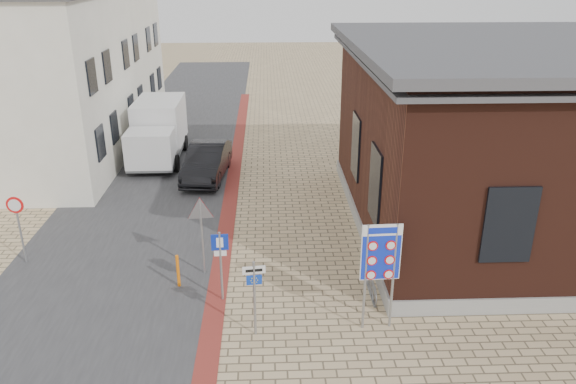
{
  "coord_description": "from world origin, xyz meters",
  "views": [
    {
      "loc": [
        -0.42,
        -12.26,
        9.27
      ],
      "look_at": [
        0.26,
        4.99,
        2.2
      ],
      "focal_mm": 35.0,
      "sensor_mm": 36.0,
      "label": 1
    }
  ],
  "objects_px": {
    "sedan": "(207,161)",
    "box_truck": "(158,131)",
    "border_sign": "(381,254)",
    "parking_sign": "(220,255)",
    "essen_sign": "(254,288)",
    "bollard": "(178,271)"
  },
  "relations": [
    {
      "from": "border_sign",
      "to": "essen_sign",
      "type": "height_order",
      "value": "border_sign"
    },
    {
      "from": "sedan",
      "to": "box_truck",
      "type": "xyz_separation_m",
      "value": [
        -2.65,
        2.64,
        0.72
      ]
    },
    {
      "from": "sedan",
      "to": "box_truck",
      "type": "distance_m",
      "value": 3.81
    },
    {
      "from": "box_truck",
      "to": "parking_sign",
      "type": "distance_m",
      "value": 13.61
    },
    {
      "from": "sedan",
      "to": "bollard",
      "type": "distance_m",
      "value": 9.55
    },
    {
      "from": "bollard",
      "to": "essen_sign",
      "type": "bearing_deg",
      "value": -46.26
    },
    {
      "from": "parking_sign",
      "to": "bollard",
      "type": "height_order",
      "value": "parking_sign"
    },
    {
      "from": "box_truck",
      "to": "essen_sign",
      "type": "bearing_deg",
      "value": -71.26
    },
    {
      "from": "box_truck",
      "to": "essen_sign",
      "type": "relative_size",
      "value": 2.51
    },
    {
      "from": "essen_sign",
      "to": "box_truck",
      "type": "bearing_deg",
      "value": 101.79
    },
    {
      "from": "sedan",
      "to": "parking_sign",
      "type": "distance_m",
      "value": 10.47
    },
    {
      "from": "border_sign",
      "to": "sedan",
      "type": "bearing_deg",
      "value": 113.09
    },
    {
      "from": "box_truck",
      "to": "essen_sign",
      "type": "xyz_separation_m",
      "value": [
        5.05,
        -14.69,
        -0.05
      ]
    },
    {
      "from": "essen_sign",
      "to": "parking_sign",
      "type": "distance_m",
      "value": 1.97
    },
    {
      "from": "border_sign",
      "to": "bollard",
      "type": "height_order",
      "value": "border_sign"
    },
    {
      "from": "border_sign",
      "to": "parking_sign",
      "type": "relative_size",
      "value": 1.4
    },
    {
      "from": "box_truck",
      "to": "border_sign",
      "type": "relative_size",
      "value": 1.78
    },
    {
      "from": "essen_sign",
      "to": "bollard",
      "type": "distance_m",
      "value": 3.58
    },
    {
      "from": "parking_sign",
      "to": "box_truck",
      "type": "bearing_deg",
      "value": 103.21
    },
    {
      "from": "sedan",
      "to": "parking_sign",
      "type": "relative_size",
      "value": 2.11
    },
    {
      "from": "sedan",
      "to": "essen_sign",
      "type": "xyz_separation_m",
      "value": [
        2.4,
        -12.05,
        0.67
      ]
    },
    {
      "from": "box_truck",
      "to": "parking_sign",
      "type": "height_order",
      "value": "box_truck"
    }
  ]
}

